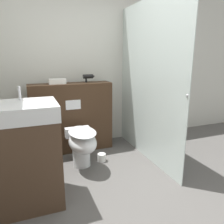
# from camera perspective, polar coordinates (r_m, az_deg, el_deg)

# --- Properties ---
(ground_plane) EXTENTS (12.00, 12.00, 0.00)m
(ground_plane) POSITION_cam_1_polar(r_m,az_deg,el_deg) (2.44, 7.57, -22.44)
(ground_plane) COLOR #565451
(wall_back) EXTENTS (8.00, 0.06, 2.50)m
(wall_back) POSITION_cam_1_polar(r_m,az_deg,el_deg) (3.67, -5.88, 11.06)
(wall_back) COLOR silver
(wall_back) RESTS_ON ground_plane
(partition_panel) EXTENTS (1.23, 0.31, 1.06)m
(partition_panel) POSITION_cam_1_polar(r_m,az_deg,el_deg) (3.45, -10.43, -1.43)
(partition_panel) COLOR #3D2819
(partition_panel) RESTS_ON ground_plane
(shower_glass) EXTENTS (0.04, 1.72, 2.20)m
(shower_glass) POSITION_cam_1_polar(r_m,az_deg,el_deg) (3.09, 9.32, 7.54)
(shower_glass) COLOR silver
(shower_glass) RESTS_ON ground_plane
(toilet) EXTENTS (0.35, 0.63, 0.53)m
(toilet) POSITION_cam_1_polar(r_m,az_deg,el_deg) (2.93, -7.87, -8.20)
(toilet) COLOR white
(toilet) RESTS_ON ground_plane
(sink_vanity) EXTENTS (0.65, 0.55, 1.18)m
(sink_vanity) POSITION_cam_1_polar(r_m,az_deg,el_deg) (2.33, -21.65, -10.38)
(sink_vanity) COLOR #473323
(sink_vanity) RESTS_ON ground_plane
(hair_drier) EXTENTS (0.18, 0.06, 0.12)m
(hair_drier) POSITION_cam_1_polar(r_m,az_deg,el_deg) (3.43, -6.16, 9.17)
(hair_drier) COLOR black
(hair_drier) RESTS_ON partition_panel
(folded_towel) EXTENTS (0.24, 0.12, 0.08)m
(folded_towel) POSITION_cam_1_polar(r_m,az_deg,el_deg) (3.29, -14.09, 7.77)
(folded_towel) COLOR white
(folded_towel) RESTS_ON partition_panel
(spare_toilet_roll) EXTENTS (0.12, 0.12, 0.11)m
(spare_toilet_roll) POSITION_cam_1_polar(r_m,az_deg,el_deg) (3.18, -2.73, -11.75)
(spare_toilet_roll) COLOR white
(spare_toilet_roll) RESTS_ON ground_plane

